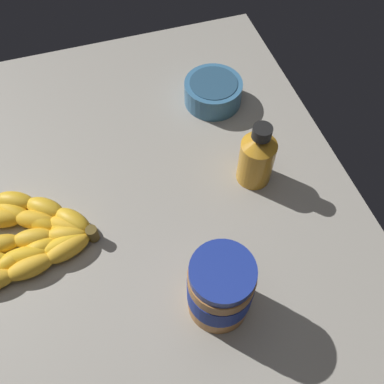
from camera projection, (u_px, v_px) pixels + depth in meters
The scene contains 5 objects.
ground_plane at pixel (165, 206), 80.02cm from camera, with size 97.11×70.95×4.74cm, color gray.
banana_bunch at pixel (36, 236), 72.03cm from camera, with size 19.20×23.35×3.74cm.
peanut_butter_jar at pixel (220, 289), 61.62cm from camera, with size 9.84×9.84×13.99cm.
honey_bottle at pixel (257, 156), 75.76cm from camera, with size 6.51×6.51×13.89cm.
small_bowl at pixel (213, 92), 89.62cm from camera, with size 12.33×12.33×5.29cm.
Camera 1 is at (-40.82, 7.42, 66.31)cm, focal length 39.28 mm.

